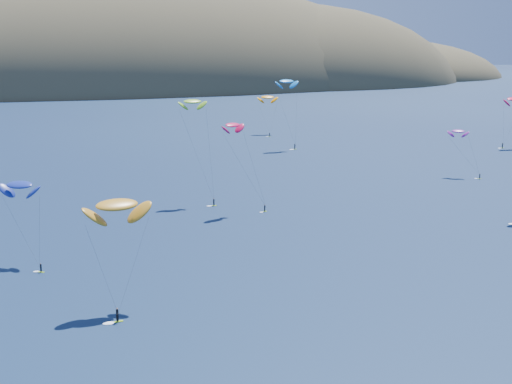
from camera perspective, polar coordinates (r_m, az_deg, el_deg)
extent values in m
ellipsoid|color=#3D3526|center=(627.61, -11.81, 7.26)|extent=(600.00, 300.00, 210.00)
ellipsoid|color=#3D3526|center=(646.92, 2.74, 7.94)|extent=(320.00, 220.00, 156.00)
ellipsoid|color=#3D3526|center=(733.75, 10.45, 8.63)|extent=(240.00, 180.00, 84.00)
cube|color=#94CC16|center=(109.91, -11.01, -10.15)|extent=(1.68, 0.70, 0.09)
cylinder|color=black|center=(109.53, -11.04, -9.65)|extent=(0.38, 0.38, 1.75)
sphere|color=#8C6047|center=(109.15, -11.06, -9.16)|extent=(0.29, 0.29, 0.29)
ellipsoid|color=orange|center=(112.40, -11.07, -1.01)|extent=(10.85, 6.19, 5.73)
cube|color=#94CC16|center=(178.43, -3.39, -1.10)|extent=(1.42, 0.42, 0.08)
cylinder|color=black|center=(178.22, -3.40, -0.82)|extent=(0.33, 0.33, 1.52)
sphere|color=#8C6047|center=(178.02, -3.40, -0.55)|extent=(0.25, 0.25, 0.25)
ellipsoid|color=#7DBD27|center=(181.78, -5.11, 7.23)|extent=(7.02, 3.29, 3.91)
cube|color=#94CC16|center=(266.29, 3.12, 3.43)|extent=(1.62, 0.64, 0.09)
cylinder|color=black|center=(266.14, 3.12, 3.65)|extent=(0.37, 0.37, 1.69)
sphere|color=#8C6047|center=(265.99, 3.13, 3.85)|extent=(0.28, 0.28, 0.28)
ellipsoid|color=blue|center=(267.80, 2.46, 8.85)|extent=(9.40, 5.17, 5.01)
cube|color=#94CC16|center=(221.49, 17.45, 1.02)|extent=(1.22, 1.02, 0.07)
cylinder|color=black|center=(221.35, 17.47, 1.21)|extent=(0.29, 0.29, 1.33)
sphere|color=#8C6047|center=(221.21, 17.48, 1.41)|extent=(0.22, 0.22, 0.22)
ellipsoid|color=#7C1C8D|center=(223.70, 15.87, 4.70)|extent=(6.59, 5.84, 3.39)
cube|color=#94CC16|center=(284.50, 19.10, 3.35)|extent=(1.54, 0.53, 0.08)
cylinder|color=black|center=(284.36, 19.11, 3.53)|extent=(0.35, 0.35, 1.62)
sphere|color=#8C6047|center=(284.23, 19.13, 3.72)|extent=(0.27, 0.27, 0.27)
cube|color=#94CC16|center=(172.36, 0.70, -1.57)|extent=(1.31, 0.91, 0.07)
cylinder|color=black|center=(172.16, 0.70, -1.31)|extent=(0.30, 0.30, 1.37)
sphere|color=#8C6047|center=(171.98, 0.70, -1.05)|extent=(0.23, 0.23, 0.23)
ellipsoid|color=#D10E45|center=(170.50, -1.88, 5.38)|extent=(7.26, 5.71, 3.68)
cube|color=#94CC16|center=(134.90, -16.81, -6.15)|extent=(1.25, 1.01, 0.07)
cylinder|color=black|center=(134.66, -16.83, -5.83)|extent=(0.29, 0.29, 1.34)
sphere|color=#8C6047|center=(134.43, -16.85, -5.52)|extent=(0.23, 0.23, 0.23)
ellipsoid|color=navy|center=(140.59, -18.40, 0.55)|extent=(8.97, 7.78, 4.60)
cube|color=#94CC16|center=(299.66, 1.09, 4.46)|extent=(1.29, 0.59, 0.07)
cylinder|color=black|center=(299.55, 1.09, 4.61)|extent=(0.29, 0.29, 1.33)
sphere|color=#8C6047|center=(299.44, 1.09, 4.76)|extent=(0.22, 0.22, 0.22)
ellipsoid|color=orange|center=(308.81, 0.93, 7.60)|extent=(9.08, 5.47, 4.74)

